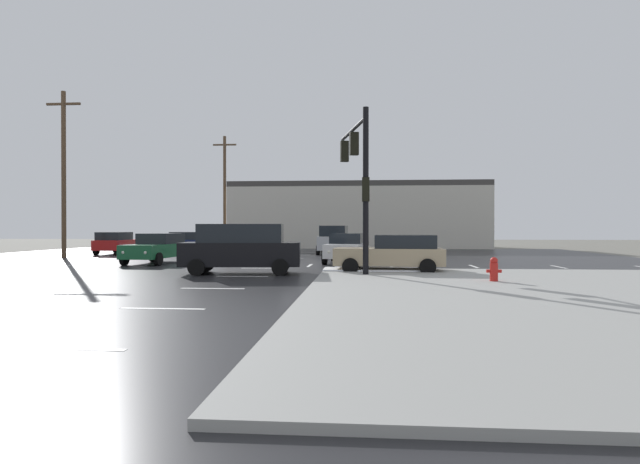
{
  "coord_description": "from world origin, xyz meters",
  "views": [
    {
      "loc": [
        4.6,
        -25.61,
        1.89
      ],
      "look_at": [
        1.98,
        6.51,
        1.64
      ],
      "focal_mm": 29.08,
      "sensor_mm": 36.0,
      "label": 1
    }
  ],
  "objects": [
    {
      "name": "sedan_navy",
      "position": [
        -8.36,
        10.9,
        0.85
      ],
      "size": [
        4.61,
        2.21,
        1.58
      ],
      "rotation": [
        0.0,
        0.0,
        3.19
      ],
      "color": "#141E47",
      "rests_on": "road_asphalt"
    },
    {
      "name": "road_asphalt",
      "position": [
        0.0,
        0.0,
        0.01
      ],
      "size": [
        44.0,
        44.0,
        0.02
      ],
      "primitive_type": "cube",
      "color": "#232326",
      "rests_on": "ground_plane"
    },
    {
      "name": "traffic_signal_mast",
      "position": [
        4.45,
        -4.73,
        4.31
      ],
      "size": [
        1.29,
        4.95,
        6.31
      ],
      "rotation": [
        0.0,
        0.0,
        1.79
      ],
      "color": "black",
      "rests_on": "sidewalk_corner"
    },
    {
      "name": "ground_plane",
      "position": [
        0.0,
        0.0,
        0.0
      ],
      "size": [
        120.0,
        120.0,
        0.0
      ],
      "primitive_type": "plane",
      "color": "slate"
    },
    {
      "name": "sedan_green",
      "position": [
        -6.24,
        1.0,
        0.85
      ],
      "size": [
        2.25,
        4.62,
        1.58
      ],
      "rotation": [
        0.0,
        0.0,
        -1.63
      ],
      "color": "#195933",
      "rests_on": "road_asphalt"
    },
    {
      "name": "suv_silver",
      "position": [
        2.59,
        11.64,
        1.09
      ],
      "size": [
        2.3,
        4.89,
        2.03
      ],
      "rotation": [
        0.0,
        0.0,
        1.54
      ],
      "color": "#B7BABF",
      "rests_on": "road_asphalt"
    },
    {
      "name": "utility_pole_distant",
      "position": [
        -8.22,
        21.9,
        5.46
      ],
      "size": [
        2.2,
        0.28,
        10.47
      ],
      "color": "brown",
      "rests_on": "ground_plane"
    },
    {
      "name": "suv_black",
      "position": [
        -0.34,
        -4.75,
        1.09
      ],
      "size": [
        4.98,
        2.55,
        2.03
      ],
      "rotation": [
        0.0,
        0.0,
        3.24
      ],
      "color": "black",
      "rests_on": "road_asphalt"
    },
    {
      "name": "sedan_white",
      "position": [
        3.74,
        2.31,
        0.85
      ],
      "size": [
        2.35,
        4.66,
        1.58
      ],
      "rotation": [
        0.0,
        0.0,
        -1.66
      ],
      "color": "white",
      "rests_on": "road_asphalt"
    },
    {
      "name": "snow_strip_curbside",
      "position": [
        5.0,
        -4.0,
        0.17
      ],
      "size": [
        4.0,
        1.6,
        0.06
      ],
      "primitive_type": "cube",
      "color": "white",
      "rests_on": "sidewalk_corner"
    },
    {
      "name": "sedan_tan",
      "position": [
        5.89,
        -3.92,
        0.85
      ],
      "size": [
        4.62,
        2.24,
        1.58
      ],
      "rotation": [
        0.0,
        0.0,
        3.08
      ],
      "color": "tan",
      "rests_on": "road_asphalt"
    },
    {
      "name": "utility_pole_far",
      "position": [
        -14.12,
        5.53,
        5.46
      ],
      "size": [
        2.2,
        0.28,
        10.48
      ],
      "color": "brown",
      "rests_on": "ground_plane"
    },
    {
      "name": "fire_hydrant",
      "position": [
        8.92,
        -8.19,
        0.54
      ],
      "size": [
        0.48,
        0.26,
        0.79
      ],
      "color": "red",
      "rests_on": "sidewalk_corner"
    },
    {
      "name": "strip_building_background",
      "position": [
        4.2,
        24.85,
        3.08
      ],
      "size": [
        23.93,
        8.0,
        6.17
      ],
      "color": "beige",
      "rests_on": "ground_plane"
    },
    {
      "name": "lane_markings",
      "position": [
        1.2,
        -1.38,
        0.02
      ],
      "size": [
        36.15,
        36.15,
        0.01
      ],
      "color": "silver",
      "rests_on": "road_asphalt"
    },
    {
      "name": "sedan_red",
      "position": [
        -12.8,
        9.99,
        0.85
      ],
      "size": [
        2.14,
        4.59,
        1.58
      ],
      "rotation": [
        0.0,
        0.0,
        1.6
      ],
      "color": "#B21919",
      "rests_on": "road_asphalt"
    }
  ]
}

